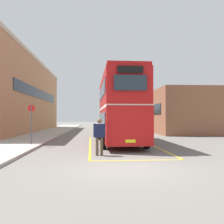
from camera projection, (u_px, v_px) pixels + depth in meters
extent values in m
plane|color=#66605B|center=(108.00, 137.00, 23.30)|extent=(135.60, 135.60, 0.00)
cube|color=#A39E93|center=(43.00, 134.00, 25.31)|extent=(4.00, 57.60, 0.14)
cube|color=#AD7A56|center=(17.00, 97.00, 30.59)|extent=(5.51, 25.99, 8.49)
cube|color=#19232D|center=(40.00, 94.00, 30.76)|extent=(0.06, 19.75, 1.10)
cube|color=#BCB29E|center=(17.00, 62.00, 30.67)|extent=(5.63, 26.11, 0.36)
cube|color=brown|center=(180.00, 112.00, 30.87)|extent=(7.75, 14.27, 4.91)
cube|color=#19232D|center=(149.00, 110.00, 30.64)|extent=(0.06, 10.84, 1.10)
cylinder|color=black|center=(100.00, 133.00, 20.45)|extent=(0.30, 1.01, 1.00)
cylinder|color=black|center=(130.00, 133.00, 20.67)|extent=(0.30, 1.01, 1.00)
cylinder|color=black|center=(104.00, 140.00, 14.32)|extent=(0.30, 1.01, 1.00)
cylinder|color=black|center=(147.00, 140.00, 14.54)|extent=(0.30, 1.01, 1.00)
cube|color=#B71414|center=(119.00, 123.00, 17.51)|extent=(2.68, 9.98, 2.10)
cube|color=#B71414|center=(119.00, 94.00, 17.55)|extent=(2.68, 9.78, 2.10)
cube|color=#B71414|center=(119.00, 77.00, 17.58)|extent=(2.58, 9.68, 0.20)
cube|color=silver|center=(119.00, 108.00, 17.53)|extent=(2.71, 9.88, 0.14)
cube|color=#232D38|center=(102.00, 119.00, 17.41)|extent=(0.23, 8.13, 0.84)
cube|color=#232D38|center=(102.00, 92.00, 17.45)|extent=(0.23, 8.13, 0.84)
cube|color=#232D38|center=(137.00, 119.00, 17.62)|extent=(0.23, 8.13, 0.84)
cube|color=#232D38|center=(137.00, 92.00, 17.66)|extent=(0.23, 8.13, 0.84)
cube|color=#232D38|center=(130.00, 83.00, 12.59)|extent=(1.71, 0.08, 0.80)
cube|color=black|center=(130.00, 69.00, 12.61)|extent=(1.34, 0.07, 0.36)
cube|color=#232D38|center=(113.00, 117.00, 22.48)|extent=(1.95, 0.09, 1.00)
cube|color=yellow|center=(130.00, 141.00, 12.54)|extent=(0.52, 0.04, 0.16)
cylinder|color=black|center=(111.00, 125.00, 40.11)|extent=(0.38, 0.95, 0.92)
cylinder|color=black|center=(127.00, 125.00, 39.92)|extent=(0.38, 0.95, 0.92)
cylinder|color=black|center=(108.00, 127.00, 34.17)|extent=(0.38, 0.95, 0.92)
cylinder|color=black|center=(126.00, 127.00, 33.97)|extent=(0.38, 0.95, 0.92)
cube|color=gold|center=(118.00, 119.00, 37.06)|extent=(3.81, 10.19, 2.60)
cube|color=silver|center=(118.00, 109.00, 37.09)|extent=(3.61, 9.77, 0.12)
cube|color=#232D38|center=(110.00, 116.00, 37.17)|extent=(1.12, 7.88, 0.96)
cube|color=#232D38|center=(126.00, 116.00, 36.97)|extent=(1.12, 7.88, 0.96)
cube|color=#232D38|center=(120.00, 117.00, 42.04)|extent=(1.96, 0.31, 1.10)
cylinder|color=#473828|center=(102.00, 146.00, 11.96)|extent=(0.14, 0.14, 0.87)
cylinder|color=#473828|center=(97.00, 147.00, 11.88)|extent=(0.14, 0.14, 0.87)
cube|color=#141938|center=(99.00, 131.00, 11.93)|extent=(0.55, 0.35, 0.65)
cylinder|color=#141938|center=(104.00, 130.00, 12.02)|extent=(0.09, 0.09, 0.62)
cylinder|color=#141938|center=(94.00, 130.00, 11.85)|extent=(0.09, 0.09, 0.62)
sphere|color=brown|center=(100.00, 121.00, 11.92)|extent=(0.24, 0.24, 0.24)
cylinder|color=#4C4C51|center=(31.00, 125.00, 15.61)|extent=(0.08, 0.08, 2.44)
cylinder|color=red|center=(31.00, 108.00, 15.64)|extent=(0.43, 0.14, 0.44)
cube|color=gold|center=(90.00, 145.00, 16.32)|extent=(0.41, 11.92, 0.01)
cube|color=gold|center=(150.00, 144.00, 16.67)|extent=(0.41, 11.92, 0.01)
cube|color=gold|center=(137.00, 160.00, 10.56)|extent=(4.16, 0.22, 0.01)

